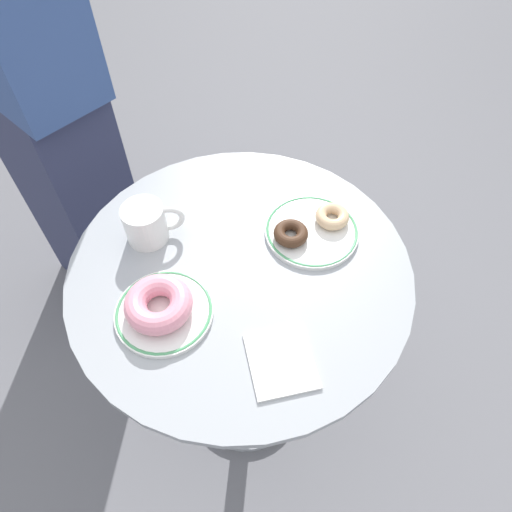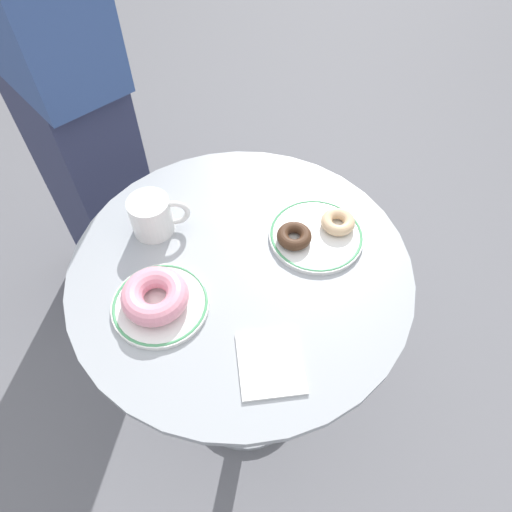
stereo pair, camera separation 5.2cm
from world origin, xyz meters
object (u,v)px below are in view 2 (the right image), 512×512
Objects in this scene: donut_glazed at (338,222)px; donut_chocolate at (294,236)px; donut_pink_frosted at (155,296)px; person_figure at (58,83)px; plate_right at (316,235)px; coffee_mug at (153,216)px; cafe_table at (243,318)px; plate_left at (161,304)px; paper_napkin at (270,363)px.

donut_glazed is 1.00× the size of donut_chocolate.
donut_pink_frosted is 0.72m from person_figure.
donut_pink_frosted is at bearing -177.01° from plate_right.
donut_chocolate is at bearing 173.88° from plate_right.
person_figure is (-0.09, 0.53, 0.03)m from coffee_mug.
cafe_table is 0.29m from plate_right.
plate_left is 0.93× the size of plate_right.
donut_glazed is at bearing 39.29° from paper_napkin.
person_figure is at bearing 92.87° from plate_left.
coffee_mug reaches higher than cafe_table.
plate_right is at bearing -0.08° from cafe_table.
donut_pink_frosted is 0.31m from donut_chocolate.
cafe_table is at bearing 179.96° from donut_glazed.
coffee_mug is (-0.31, 0.17, 0.04)m from plate_right.
cafe_table is 3.88× the size of plate_left.
cafe_table is 5.68× the size of paper_napkin.
donut_glazed is at bearing -0.04° from cafe_table.
coffee_mug is (0.06, 0.19, 0.01)m from donut_pink_frosted.
donut_glazed reaches higher than plate_left.
donut_pink_frosted is 0.20m from coffee_mug.
plate_left and plate_right have the same top height.
donut_glazed and donut_chocolate have the same top height.
plate_left is 0.41m from donut_glazed.
donut_chocolate is (0.13, 0.01, 0.24)m from cafe_table.
donut_pink_frosted is 1.00× the size of paper_napkin.
plate_left is at bearing -176.69° from donut_glazed.
donut_glazed is at bearing 3.31° from plate_left.
person_figure is (-0.39, 0.70, 0.07)m from plate_right.
donut_pink_frosted is 0.41m from donut_glazed.
plate_right is at bearing -179.90° from donut_glazed.
donut_pink_frosted is (-0.18, -0.02, 0.25)m from cafe_table.
paper_napkin is 0.08× the size of person_figure.
plate_right is 0.05m from donut_glazed.
cafe_table is at bearing 80.01° from paper_napkin.
plate_left is 1.47× the size of donut_pink_frosted.
coffee_mug is at bearing 73.22° from donut_pink_frosted.
person_figure reaches higher than plate_right.
donut_glazed is 0.40m from coffee_mug.
donut_glazed is at bearing -57.43° from person_figure.
plate_left is 0.36m from plate_right.
cafe_table is 9.95× the size of donut_chocolate.
donut_chocolate is at bearing 2.38° from cafe_table.
person_figure is (-0.03, 0.72, 0.04)m from donut_pink_frosted.
cafe_table is 0.29m from plate_left.
paper_napkin is 0.40m from coffee_mug.
cafe_table is 0.44× the size of person_figure.
plate_left is 0.31m from donut_chocolate.
donut_pink_frosted is 1.03× the size of coffee_mug.
plate_left is 0.11× the size of person_figure.
person_figure is (-0.18, 0.92, 0.07)m from paper_napkin.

